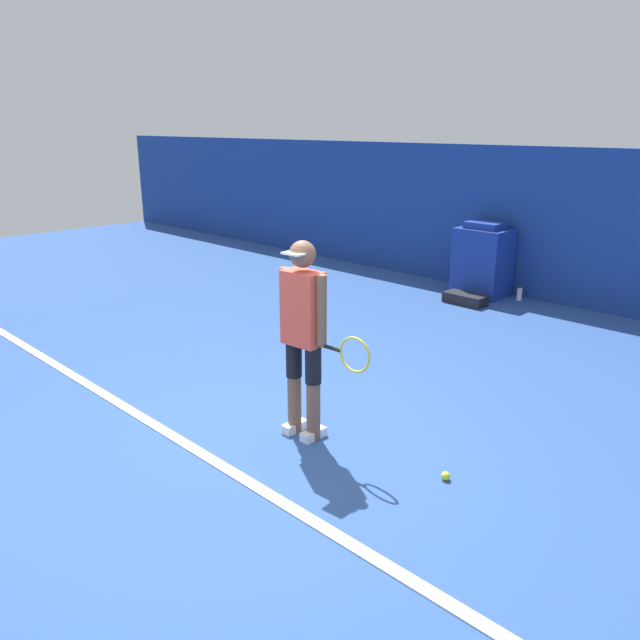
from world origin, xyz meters
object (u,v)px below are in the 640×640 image
equipment_bag (465,299)px  tennis_player (304,331)px  covered_chair (482,260)px  tennis_ball (446,476)px  water_bottle (519,294)px

equipment_bag → tennis_player: bearing=-74.7°
covered_chair → tennis_ball: bearing=-61.8°
tennis_ball → water_bottle: (-2.06, 5.10, 0.07)m
tennis_player → equipment_bag: tennis_player is taller
tennis_ball → water_bottle: 5.50m
equipment_bag → water_bottle: bearing=57.6°
tennis_ball → covered_chair: covered_chair is taller
covered_chair → tennis_player: bearing=-75.3°
tennis_ball → covered_chair: 5.66m
tennis_player → water_bottle: 5.48m
tennis_ball → equipment_bag: 5.03m
tennis_player → covered_chair: tennis_player is taller
tennis_player → equipment_bag: size_ratio=2.71×
tennis_player → covered_chair: 5.41m
tennis_player → water_bottle: bearing=94.2°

